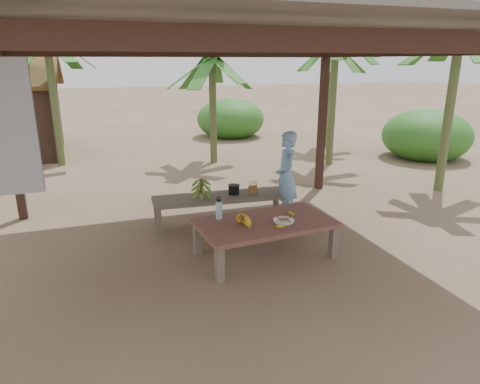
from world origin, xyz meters
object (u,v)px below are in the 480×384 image
object	(u,v)px
bench	(221,199)
cooking_pot	(234,190)
ripe_banana_bunch	(242,220)
water_flask	(219,209)
work_table	(265,226)
plate	(284,221)
woman	(286,177)

from	to	relation	value
bench	cooking_pot	size ratio (longest dim) A/B	12.55
ripe_banana_bunch	cooking_pot	bearing A→B (deg)	75.66
bench	water_flask	bearing A→B (deg)	-103.82
work_table	cooking_pot	xyz separation A→B (m)	(0.03, 1.44, 0.09)
bench	cooking_pot	distance (m)	0.26
ripe_banana_bunch	cooking_pot	xyz separation A→B (m)	(0.38, 1.50, -0.05)
bench	plate	distance (m)	1.58
plate	cooking_pot	distance (m)	1.55
work_table	water_flask	size ratio (longest dim) A/B	5.93
work_table	bench	size ratio (longest dim) A/B	0.84
plate	woman	world-z (taller)	woman
ripe_banana_bunch	water_flask	size ratio (longest dim) A/B	0.82
ripe_banana_bunch	water_flask	xyz separation A→B (m)	(-0.20, 0.36, 0.05)
ripe_banana_bunch	woman	size ratio (longest dim) A/B	0.17
bench	ripe_banana_bunch	bearing A→B (deg)	-92.10
work_table	ripe_banana_bunch	xyz separation A→B (m)	(-0.36, -0.06, 0.14)
ripe_banana_bunch	woman	distance (m)	1.72
plate	cooking_pot	size ratio (longest dim) A/B	1.57
woman	work_table	bearing A→B (deg)	-22.05
plate	bench	bearing A→B (deg)	105.54
plate	cooking_pot	xyz separation A→B (m)	(-0.19, 1.54, 0.01)
bench	plate	size ratio (longest dim) A/B	7.99
plate	water_flask	distance (m)	0.88
work_table	water_flask	distance (m)	0.66
ripe_banana_bunch	water_flask	distance (m)	0.41
plate	work_table	bearing A→B (deg)	154.90
cooking_pot	woman	xyz separation A→B (m)	(0.81, -0.27, 0.22)
work_table	woman	world-z (taller)	woman
woman	ripe_banana_bunch	bearing A→B (deg)	-30.63
cooking_pot	woman	distance (m)	0.88
work_table	plate	distance (m)	0.26
cooking_pot	ripe_banana_bunch	bearing A→B (deg)	-104.34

